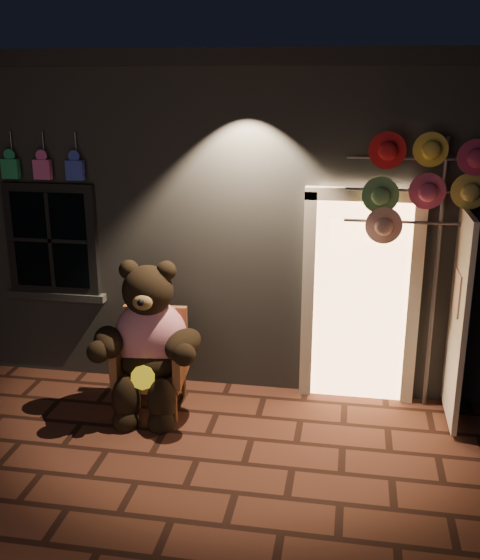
# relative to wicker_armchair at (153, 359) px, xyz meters

# --- Properties ---
(ground) EXTENTS (60.00, 60.00, 0.00)m
(ground) POSITION_rel_wicker_armchair_xyz_m (0.67, -0.93, -0.49)
(ground) COLOR #522B1F
(ground) RESTS_ON ground
(shop_building) EXTENTS (7.30, 5.95, 3.51)m
(shop_building) POSITION_rel_wicker_armchair_xyz_m (0.67, 3.06, 1.24)
(shop_building) COLOR slate
(shop_building) RESTS_ON ground
(wicker_armchair) EXTENTS (0.73, 0.67, 0.99)m
(wicker_armchair) POSITION_rel_wicker_armchair_xyz_m (0.00, 0.00, 0.00)
(wicker_armchair) COLOR brown
(wicker_armchair) RESTS_ON ground
(teddy_bear) EXTENTS (1.16, 0.93, 1.59)m
(teddy_bear) POSITION_rel_wicker_armchair_xyz_m (0.01, -0.13, 0.24)
(teddy_bear) COLOR red
(teddy_bear) RESTS_ON ground
(hat_rack) EXTENTS (1.71, 0.22, 2.71)m
(hat_rack) POSITION_rel_wicker_armchair_xyz_m (2.69, 0.35, 1.77)
(hat_rack) COLOR #59595E
(hat_rack) RESTS_ON ground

